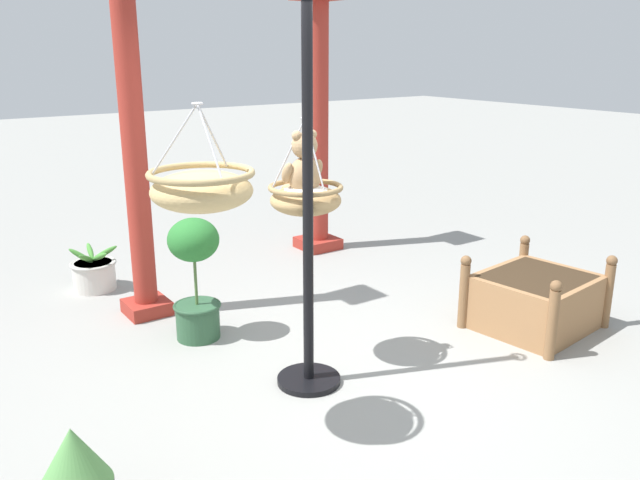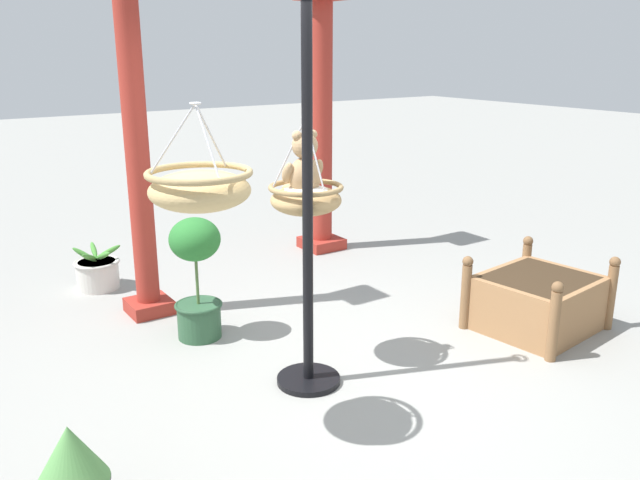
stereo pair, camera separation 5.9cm
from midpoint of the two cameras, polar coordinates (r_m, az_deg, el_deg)
The scene contains 11 objects.
ground_plane at distance 4.71m, azimuth 1.17°, elevation -12.01°, with size 40.00×40.00×0.00m, color gray.
display_pole_central at distance 4.35m, azimuth -0.67°, elevation -2.82°, with size 0.44×0.44×2.57m.
hanging_basket_with_teddy at distance 4.50m, azimuth -0.85°, elevation 3.70°, with size 0.52×0.52×0.66m.
teddy_bear at distance 4.48m, azimuth -1.02°, elevation 6.25°, with size 0.31×0.28×0.46m.
hanging_basket_left_high at distance 3.52m, azimuth -9.94°, elevation 4.48°, with size 0.57×0.57×0.57m.
greenhouse_pillar_left at distance 5.60m, azimuth -15.38°, elevation 8.15°, with size 0.38×0.38×3.09m.
greenhouse_pillar_right at distance 7.34m, azimuth 0.38°, elevation 9.51°, with size 0.45×0.45×2.82m.
wooden_planter_box at distance 5.70m, azimuth 18.67°, elevation -4.99°, with size 1.06×0.98×0.62m.
potted_plant_fern_front at distance 6.66m, azimuth -18.53°, elevation -2.61°, with size 0.46×0.49×0.43m.
potted_plant_flowering_red at distance 5.23m, azimuth -10.35°, elevation -2.91°, with size 0.40×0.40×0.99m.
potted_plant_bushy_green at distance 3.59m, azimuth -20.27°, elevation -18.31°, with size 0.36×0.36×0.50m.
Camera 2 is at (-2.38, -3.39, 2.24)m, focal length 36.82 mm.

